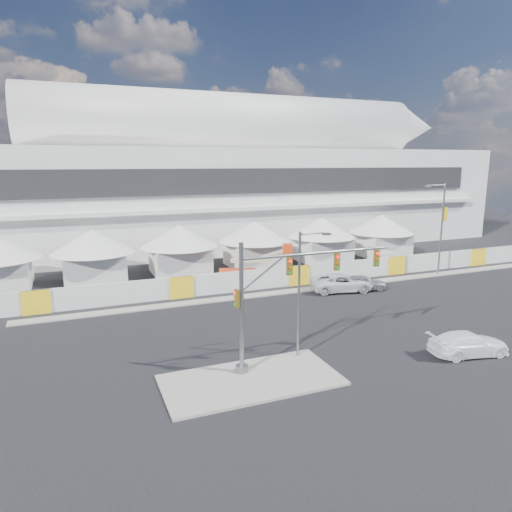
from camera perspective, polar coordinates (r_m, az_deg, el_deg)
name	(u,v)px	position (r m, az deg, el deg)	size (l,w,h in m)	color
ground	(318,346)	(31.64, 7.72, -11.11)	(160.00, 160.00, 0.00)	black
median_island	(251,380)	(26.78, -0.60, -15.24)	(10.00, 5.00, 0.15)	gray
far_curb	(422,276)	(52.67, 20.06, -2.36)	(80.00, 1.20, 0.12)	gray
stadium	(235,180)	(70.77, -2.68, 9.45)	(80.00, 24.80, 21.98)	silver
tent_row	(218,243)	(52.32, -4.75, 1.68)	(53.40, 8.40, 5.40)	silver
hoarding_fence	(299,275)	(46.18, 5.37, -2.40)	(70.00, 0.25, 2.00)	silver
scaffold_tower	(448,198)	(86.43, 22.89, 6.67)	(4.40, 4.40, 12.00)	#595B60
sedan_silver	(363,283)	(45.39, 13.26, -3.25)	(4.39, 1.77, 1.50)	#AEAEB3
pickup_curb	(342,283)	(44.54, 10.67, -3.30)	(6.03, 2.78, 1.67)	silver
pickup_near	(469,344)	(32.77, 25.03, -9.90)	(5.22, 2.12, 1.51)	white
lot_car_a	(393,257)	(59.29, 16.74, -0.07)	(3.83, 1.33, 1.26)	silver
traffic_mast	(275,298)	(26.72, 2.40, -5.25)	(10.23, 0.75, 7.70)	slate
streetlight_median	(302,285)	(28.36, 5.77, -3.68)	(2.20, 0.22, 7.95)	slate
streetlight_curb	(440,223)	(52.96, 22.05, 3.90)	(2.96, 0.67, 10.01)	gray
boom_lift	(244,270)	(47.80, -1.46, -1.82)	(7.89, 2.86, 3.88)	red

